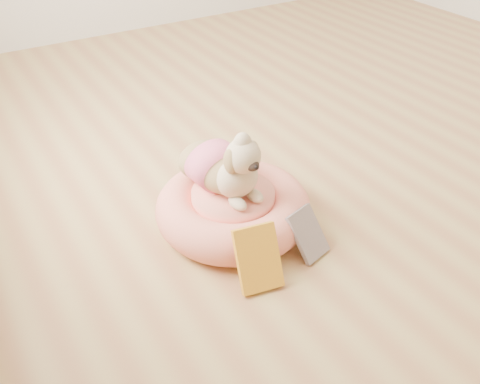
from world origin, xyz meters
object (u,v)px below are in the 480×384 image
dog (224,156)px  book_yellow (258,258)px  book_white (308,234)px  pet_bed (233,208)px

dog → book_yellow: bearing=-108.6°
book_yellow → book_white: size_ratio=1.18×
dog → book_yellow: dog is taller
dog → book_white: size_ratio=2.08×
book_yellow → dog: bearing=88.6°
pet_bed → book_yellow: 0.33m
dog → book_white: bearing=-69.6°
pet_bed → book_white: (0.14, -0.28, 0.01)m
book_yellow → book_white: book_yellow is taller
book_white → pet_bed: bearing=101.9°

